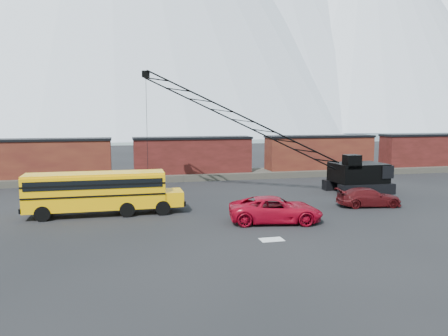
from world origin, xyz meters
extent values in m
plane|color=black|center=(0.00, 0.00, 0.00)|extent=(160.00, 160.00, 0.00)
cone|color=white|center=(170.00, 275.00, 84.00)|extent=(260.00, 260.00, 175.00)
cone|color=white|center=(40.00, 320.00, 76.80)|extent=(240.00, 240.00, 160.00)
cube|color=white|center=(0.00, 340.00, 12.00)|extent=(800.00, 80.00, 24.00)
cube|color=#4C483E|center=(0.00, 22.00, 0.35)|extent=(120.00, 5.00, 0.70)
cube|color=#411512|center=(-16.00, 22.00, 2.70)|extent=(13.50, 2.90, 4.00)
cube|color=black|center=(-16.00, 22.00, 4.75)|extent=(13.70, 3.10, 0.25)
cube|color=black|center=(-20.20, 22.00, 1.00)|extent=(2.20, 2.40, 0.60)
cube|color=black|center=(-11.80, 22.00, 1.00)|extent=(2.20, 2.40, 0.60)
cube|color=#551918|center=(0.00, 22.00, 2.70)|extent=(13.50, 2.90, 4.00)
cube|color=black|center=(0.00, 22.00, 4.75)|extent=(13.70, 3.10, 0.25)
cube|color=black|center=(-4.20, 22.00, 1.00)|extent=(2.20, 2.40, 0.60)
cube|color=black|center=(4.20, 22.00, 1.00)|extent=(2.20, 2.40, 0.60)
cube|color=#411512|center=(16.00, 22.00, 2.70)|extent=(13.50, 2.90, 4.00)
cube|color=black|center=(16.00, 22.00, 4.75)|extent=(13.70, 3.10, 0.25)
cube|color=black|center=(11.80, 22.00, 1.00)|extent=(2.20, 2.40, 0.60)
cube|color=black|center=(20.20, 22.00, 1.00)|extent=(2.20, 2.40, 0.60)
cube|color=#551918|center=(32.00, 22.00, 2.70)|extent=(13.50, 2.90, 4.00)
cube|color=black|center=(32.00, 22.00, 4.75)|extent=(13.70, 3.10, 0.25)
cube|color=black|center=(27.80, 22.00, 1.00)|extent=(2.20, 2.40, 0.60)
cube|color=silver|center=(0.50, -4.00, 0.01)|extent=(1.40, 0.90, 0.02)
cube|color=#E9A404|center=(-10.03, 5.11, 1.80)|extent=(10.00, 2.50, 2.50)
cube|color=#E9A404|center=(-4.43, 5.11, 1.10)|extent=(1.60, 2.30, 1.10)
cube|color=#E9A404|center=(-10.03, 5.11, 3.10)|extent=(10.00, 2.30, 0.18)
cube|color=black|center=(-10.03, 3.85, 2.50)|extent=(9.60, 0.05, 0.65)
cube|color=black|center=(-10.03, 6.37, 2.50)|extent=(9.60, 0.05, 0.65)
cube|color=black|center=(-3.58, 5.11, 0.80)|extent=(0.15, 2.45, 0.35)
cube|color=black|center=(-15.08, 5.11, 0.80)|extent=(0.15, 2.50, 0.35)
cylinder|color=black|center=(-13.63, 3.96, 0.55)|extent=(1.10, 0.35, 1.10)
cylinder|color=black|center=(-13.63, 6.26, 0.55)|extent=(1.10, 0.35, 1.10)
cylinder|color=black|center=(-7.83, 3.96, 0.55)|extent=(1.10, 0.35, 1.10)
cylinder|color=black|center=(-7.83, 6.26, 0.55)|extent=(1.10, 0.35, 1.10)
cylinder|color=black|center=(-5.23, 3.96, 0.55)|extent=(1.10, 0.35, 1.10)
cylinder|color=black|center=(-5.23, 6.26, 0.55)|extent=(1.10, 0.35, 1.10)
imported|color=#A5071E|center=(2.19, 0.00, 0.90)|extent=(6.92, 4.15, 1.80)
imported|color=#450C0F|center=(11.42, 3.23, 0.75)|extent=(5.42, 2.79, 1.50)
cube|color=black|center=(14.07, 7.87, 0.50)|extent=(5.50, 1.00, 1.00)
cube|color=black|center=(14.07, 11.07, 0.50)|extent=(5.50, 1.00, 1.00)
cube|color=black|center=(14.07, 9.47, 1.90)|extent=(4.80, 3.60, 1.80)
cube|color=black|center=(16.07, 9.47, 2.10)|extent=(1.20, 3.80, 1.20)
cube|color=black|center=(12.67, 8.27, 3.10)|extent=(1.40, 1.20, 1.30)
cube|color=black|center=(12.67, 7.72, 3.10)|extent=(1.20, 0.06, 0.90)
cube|color=black|center=(-5.73, 13.20, 11.14)|extent=(0.70, 0.50, 0.60)
cylinder|color=black|center=(-5.73, 13.20, 5.57)|extent=(0.04, 0.04, 10.84)
cube|color=black|center=(-5.73, 13.20, 0.35)|extent=(0.25, 0.25, 0.50)
camera|label=1|loc=(-8.15, -28.08, 7.48)|focal=35.00mm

